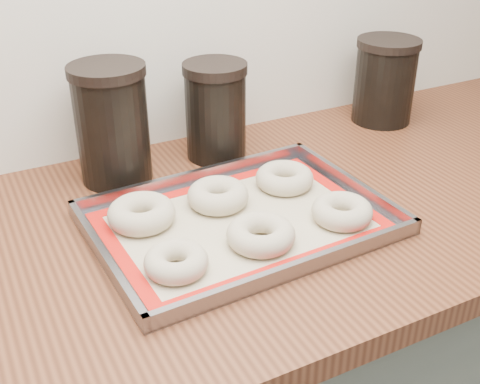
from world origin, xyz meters
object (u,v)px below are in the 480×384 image
bagel_back_left (142,213)px  canister_mid (216,111)px  bagel_back_mid (218,195)px  canister_left (112,124)px  bagel_front_mid (261,234)px  bagel_back_right (284,178)px  bagel_front_right (342,211)px  baking_tray (240,221)px  bagel_front_left (176,262)px  canister_right (385,81)px

bagel_back_left → canister_mid: size_ratio=0.58×
bagel_back_mid → canister_left: canister_left is taller
bagel_front_mid → bagel_back_mid: bearing=93.1°
bagel_back_right → canister_mid: canister_mid is taller
bagel_front_right → baking_tray: bearing=154.6°
bagel_back_left → bagel_front_left: bearing=-89.4°
bagel_back_left → canister_mid: bearing=40.1°
canister_left → bagel_front_mid: bearing=-68.3°
canister_left → canister_right: (0.61, 0.00, -0.02)m
bagel_front_right → bagel_back_mid: bearing=139.1°
bagel_front_right → canister_mid: 0.34m
bagel_front_left → canister_mid: 0.40m
bagel_front_mid → canister_left: bearing=111.7°
bagel_back_left → bagel_back_mid: (0.13, -0.00, -0.00)m
bagel_front_right → canister_left: 0.43m
bagel_back_left → canister_right: (0.62, 0.18, 0.07)m
bagel_front_left → canister_right: canister_right is taller
bagel_back_mid → canister_mid: (0.08, 0.19, 0.07)m
canister_mid → bagel_back_mid: bearing=-114.5°
baking_tray → canister_left: (-0.13, 0.25, 0.10)m
bagel_back_right → canister_left: 0.32m
bagel_front_right → canister_mid: size_ratio=0.52×
bagel_front_left → canister_mid: (0.22, 0.33, 0.07)m
baking_tray → bagel_front_left: (-0.14, -0.07, 0.01)m
bagel_front_right → bagel_back_right: same height
bagel_front_mid → baking_tray: bearing=89.4°
baking_tray → bagel_front_right: bearing=-25.4°
bagel_front_left → bagel_back_mid: 0.19m
baking_tray → canister_right: bearing=27.2°
baking_tray → bagel_back_mid: 0.07m
bagel_front_mid → bagel_back_mid: size_ratio=1.01×
bagel_back_right → canister_mid: 0.20m
bagel_front_mid → canister_left: canister_left is taller
bagel_back_left → bagel_back_right: size_ratio=1.06×
bagel_front_left → bagel_front_mid: bearing=2.2°
baking_tray → bagel_back_right: bearing=29.5°
bagel_front_right → bagel_back_right: size_ratio=0.96×
bagel_back_left → canister_mid: canister_mid is taller
canister_left → bagel_back_left: bearing=-94.7°
canister_right → bagel_back_right: bearing=-153.6°
canister_left → canister_right: size_ratio=1.17×
bagel_front_mid → bagel_back_left: bearing=135.6°
bagel_back_mid → canister_left: 0.23m
bagel_front_right → canister_left: (-0.27, 0.32, 0.09)m
bagel_back_left → bagel_back_right: bagel_back_left is taller
bagel_back_left → canister_left: bearing=85.3°
bagel_back_left → canister_mid: 0.29m
baking_tray → bagel_front_mid: 0.07m
bagel_front_mid → bagel_front_right: size_ratio=1.06×
bagel_front_mid → bagel_front_left: bearing=-177.8°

